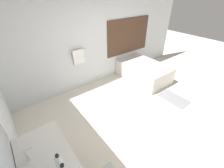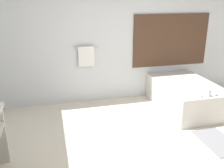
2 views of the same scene
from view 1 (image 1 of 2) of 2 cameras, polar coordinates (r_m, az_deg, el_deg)
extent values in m
plane|color=beige|center=(3.46, 11.30, -15.42)|extent=(16.00, 16.00, 0.00)
cube|color=silver|center=(4.25, -9.96, 16.04)|extent=(7.40, 0.06, 2.70)
cube|color=#4C3323|center=(5.12, 6.35, 17.69)|extent=(1.70, 0.02, 1.10)
cylinder|color=silver|center=(4.13, -12.91, 12.26)|extent=(0.50, 0.02, 0.02)
cube|color=white|center=(4.18, -12.56, 10.05)|extent=(0.32, 0.04, 0.40)
cube|color=silver|center=(2.08, -23.02, -26.52)|extent=(0.59, 1.22, 0.05)
cylinder|color=white|center=(2.22, -24.33, -23.44)|extent=(0.31, 0.31, 0.13)
cube|color=silver|center=(2.79, -24.92, -21.91)|extent=(0.54, 0.04, 0.82)
cylinder|color=white|center=(2.40, -23.42, -22.66)|extent=(0.13, 0.34, 0.13)
cylinder|color=silver|center=(2.17, -29.15, -23.77)|extent=(0.04, 0.04, 0.02)
cylinder|color=silver|center=(2.10, -29.86, -22.36)|extent=(0.02, 0.02, 0.16)
cube|color=silver|center=(2.05, -29.30, -20.83)|extent=(0.07, 0.01, 0.01)
cube|color=silver|center=(4.97, 11.93, 4.71)|extent=(1.03, 1.60, 0.52)
ellipsoid|color=white|center=(4.92, 12.07, 5.84)|extent=(0.74, 1.15, 0.30)
cube|color=silver|center=(4.46, 19.01, 4.82)|extent=(0.04, 0.07, 0.12)
sphere|color=silver|center=(4.37, 17.87, 3.98)|extent=(0.06, 0.06, 0.06)
sphere|color=silver|center=(4.59, 19.97, 4.96)|extent=(0.06, 0.06, 0.06)
cylinder|color=black|center=(1.73, -18.52, -27.34)|extent=(0.04, 0.04, 0.02)
cylinder|color=silver|center=(1.90, -19.52, -26.20)|extent=(0.07, 0.07, 0.21)
cylinder|color=black|center=(1.81, -20.26, -24.25)|extent=(0.04, 0.04, 0.02)
cylinder|color=silver|center=(1.75, -12.34, -28.45)|extent=(0.02, 0.02, 0.03)
cube|color=slate|center=(4.42, 22.47, -5.18)|extent=(0.47, 0.75, 0.02)
camera|label=2|loc=(1.65, 96.13, -22.83)|focal=40.00mm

